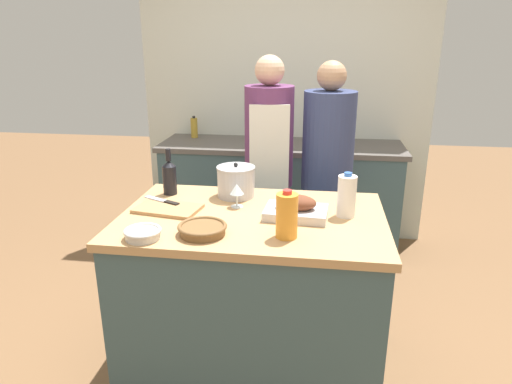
# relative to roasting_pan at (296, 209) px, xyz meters

# --- Properties ---
(ground_plane) EXTENTS (12.00, 12.00, 0.00)m
(ground_plane) POSITION_rel_roasting_pan_xyz_m (-0.22, -0.01, -0.96)
(ground_plane) COLOR brown
(kitchen_island) EXTENTS (1.32, 0.87, 0.92)m
(kitchen_island) POSITION_rel_roasting_pan_xyz_m (-0.22, -0.01, -0.50)
(kitchen_island) COLOR #3D565B
(kitchen_island) RESTS_ON ground_plane
(back_counter) EXTENTS (2.01, 0.60, 0.93)m
(back_counter) POSITION_rel_roasting_pan_xyz_m (-0.22, 1.60, -0.50)
(back_counter) COLOR #3D565B
(back_counter) RESTS_ON ground_plane
(back_wall) EXTENTS (2.51, 0.10, 2.55)m
(back_wall) POSITION_rel_roasting_pan_xyz_m (-0.22, 1.95, 0.31)
(back_wall) COLOR silver
(back_wall) RESTS_ON ground_plane
(roasting_pan) EXTENTS (0.32, 0.23, 0.11)m
(roasting_pan) POSITION_rel_roasting_pan_xyz_m (0.00, 0.00, 0.00)
(roasting_pan) COLOR #BCBCC1
(roasting_pan) RESTS_ON kitchen_island
(wicker_basket) EXTENTS (0.22, 0.22, 0.05)m
(wicker_basket) POSITION_rel_roasting_pan_xyz_m (-0.41, -0.27, -0.02)
(wicker_basket) COLOR brown
(wicker_basket) RESTS_ON kitchen_island
(cutting_board) EXTENTS (0.35, 0.25, 0.02)m
(cutting_board) POSITION_rel_roasting_pan_xyz_m (-0.66, 0.00, -0.03)
(cutting_board) COLOR #AD7F51
(cutting_board) RESTS_ON kitchen_island
(stock_pot) EXTENTS (0.21, 0.21, 0.19)m
(stock_pot) POSITION_rel_roasting_pan_xyz_m (-0.35, 0.27, 0.04)
(stock_pot) COLOR #B7B7BC
(stock_pot) RESTS_ON kitchen_island
(mixing_bowl) EXTENTS (0.17, 0.17, 0.05)m
(mixing_bowl) POSITION_rel_roasting_pan_xyz_m (-0.66, -0.35, -0.02)
(mixing_bowl) COLOR beige
(mixing_bowl) RESTS_ON kitchen_island
(juice_jug) EXTENTS (0.10, 0.10, 0.22)m
(juice_jug) POSITION_rel_roasting_pan_xyz_m (-0.03, -0.25, 0.06)
(juice_jug) COLOR orange
(juice_jug) RESTS_ON kitchen_island
(milk_jug) EXTENTS (0.09, 0.09, 0.23)m
(milk_jug) POSITION_rel_roasting_pan_xyz_m (0.24, 0.05, 0.06)
(milk_jug) COLOR white
(milk_jug) RESTS_ON kitchen_island
(wine_bottle_green) EXTENTS (0.08, 0.08, 0.26)m
(wine_bottle_green) POSITION_rel_roasting_pan_xyz_m (-0.73, 0.26, 0.06)
(wine_bottle_green) COLOR black
(wine_bottle_green) RESTS_ON kitchen_island
(wine_glass_left) EXTENTS (0.07, 0.07, 0.13)m
(wine_glass_left) POSITION_rel_roasting_pan_xyz_m (-0.31, 0.10, 0.05)
(wine_glass_left) COLOR silver
(wine_glass_left) RESTS_ON kitchen_island
(wine_glass_right) EXTENTS (0.07, 0.07, 0.12)m
(wine_glass_right) POSITION_rel_roasting_pan_xyz_m (0.27, 0.26, 0.05)
(wine_glass_right) COLOR silver
(wine_glass_right) RESTS_ON kitchen_island
(knife_chef) EXTENTS (0.22, 0.12, 0.01)m
(knife_chef) POSITION_rel_roasting_pan_xyz_m (-0.71, 0.08, -0.02)
(knife_chef) COLOR #B7B7BC
(knife_chef) RESTS_ON cutting_board
(condiment_bottle_tall) EXTENTS (0.06, 0.06, 0.19)m
(condiment_bottle_tall) POSITION_rel_roasting_pan_xyz_m (-1.00, 1.75, 0.05)
(condiment_bottle_tall) COLOR #B28E2D
(condiment_bottle_tall) RESTS_ON back_counter
(condiment_bottle_short) EXTENTS (0.06, 0.06, 0.16)m
(condiment_bottle_short) POSITION_rel_roasting_pan_xyz_m (0.27, 1.59, 0.03)
(condiment_bottle_short) COLOR #B28E2D
(condiment_bottle_short) RESTS_ON back_counter
(person_cook_aproned) EXTENTS (0.33, 0.34, 1.66)m
(person_cook_aproned) POSITION_rel_roasting_pan_xyz_m (-0.24, 0.88, -0.04)
(person_cook_aproned) COLOR beige
(person_cook_aproned) RESTS_ON ground_plane
(person_cook_guest) EXTENTS (0.34, 0.34, 1.63)m
(person_cook_guest) POSITION_rel_roasting_pan_xyz_m (0.16, 0.90, -0.06)
(person_cook_guest) COLOR beige
(person_cook_guest) RESTS_ON ground_plane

